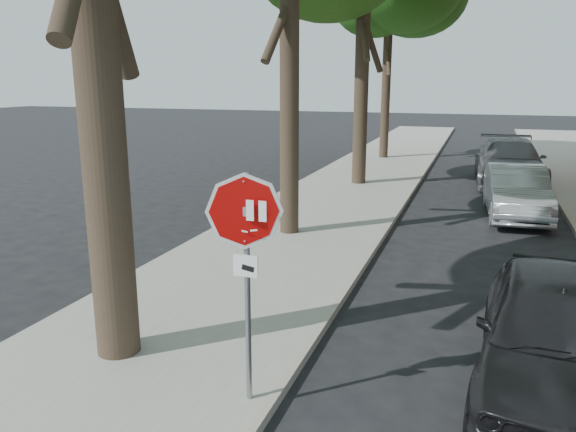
% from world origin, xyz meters
% --- Properties ---
extents(ground, '(120.00, 120.00, 0.00)m').
position_xyz_m(ground, '(0.00, 0.00, 0.00)').
color(ground, black).
rests_on(ground, ground).
extents(sidewalk_left, '(4.00, 55.00, 0.12)m').
position_xyz_m(sidewalk_left, '(-2.50, 12.00, 0.06)').
color(sidewalk_left, gray).
rests_on(sidewalk_left, ground).
extents(curb_left, '(0.12, 55.00, 0.13)m').
position_xyz_m(curb_left, '(-0.45, 12.00, 0.07)').
color(curb_left, '#9E9384').
rests_on(curb_left, ground).
extents(curb_right, '(0.12, 55.00, 0.13)m').
position_xyz_m(curb_right, '(3.95, 12.00, 0.07)').
color(curb_right, '#9E9384').
rests_on(curb_right, ground).
extents(stop_sign, '(0.76, 0.34, 2.61)m').
position_xyz_m(stop_sign, '(-0.70, -0.03, 1.95)').
color(stop_sign, gray).
rests_on(stop_sign, sidewalk_left).
extents(car_a, '(2.08, 4.49, 1.49)m').
position_xyz_m(car_a, '(2.60, 1.50, 0.75)').
color(car_a, black).
rests_on(car_a, ground).
extents(car_b, '(1.72, 4.28, 1.38)m').
position_xyz_m(car_b, '(2.60, 10.90, 0.69)').
color(car_b, '#AEB1B7').
rests_on(car_b, ground).
extents(car_c, '(2.45, 5.61, 1.61)m').
position_xyz_m(car_c, '(2.60, 16.06, 0.80)').
color(car_c, '#57565B').
rests_on(car_c, ground).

